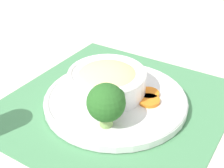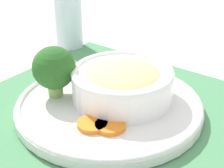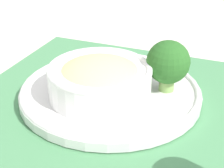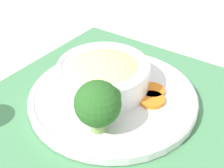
# 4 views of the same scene
# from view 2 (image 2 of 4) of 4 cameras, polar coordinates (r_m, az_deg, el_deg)

# --- Properties ---
(ground_plane) EXTENTS (4.00, 4.00, 0.00)m
(ground_plane) POSITION_cam_2_polar(r_m,az_deg,el_deg) (0.66, -0.45, -4.43)
(ground_plane) COLOR beige
(placemat) EXTENTS (0.51, 0.49, 0.00)m
(placemat) POSITION_cam_2_polar(r_m,az_deg,el_deg) (0.66, -0.45, -4.29)
(placemat) COLOR #4C8C59
(placemat) RESTS_ON ground_plane
(plate) EXTENTS (0.32, 0.32, 0.02)m
(plate) POSITION_cam_2_polar(r_m,az_deg,el_deg) (0.65, -0.45, -3.29)
(plate) COLOR white
(plate) RESTS_ON placemat
(bowl) EXTENTS (0.18, 0.18, 0.07)m
(bowl) POSITION_cam_2_polar(r_m,az_deg,el_deg) (0.65, 1.60, 0.36)
(bowl) COLOR white
(bowl) RESTS_ON plate
(broccoli_floret) EXTENTS (0.08, 0.08, 0.09)m
(broccoli_floret) POSITION_cam_2_polar(r_m,az_deg,el_deg) (0.65, -8.83, 2.38)
(broccoli_floret) COLOR #84AD5B
(broccoli_floret) RESTS_ON plate
(carrot_slice_near) EXTENTS (0.05, 0.05, 0.01)m
(carrot_slice_near) POSITION_cam_2_polar(r_m,az_deg,el_deg) (0.58, -3.02, -6.14)
(carrot_slice_near) COLOR orange
(carrot_slice_near) RESTS_ON plate
(carrot_slice_middle) EXTENTS (0.05, 0.05, 0.01)m
(carrot_slice_middle) POSITION_cam_2_polar(r_m,az_deg,el_deg) (0.58, -0.28, -6.39)
(carrot_slice_middle) COLOR orange
(carrot_slice_middle) RESTS_ON plate
(water_glass) EXTENTS (0.07, 0.07, 0.13)m
(water_glass) POSITION_cam_2_polar(r_m,az_deg,el_deg) (0.92, -6.61, 9.01)
(water_glass) COLOR silver
(water_glass) RESTS_ON ground_plane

